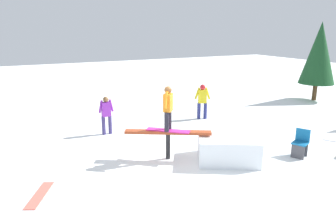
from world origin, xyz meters
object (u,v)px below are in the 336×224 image
at_px(folding_chair, 301,144).
at_px(pine_tree_far, 319,53).
at_px(main_rider_on_rail, 168,109).
at_px(bystander_yellow, 202,100).
at_px(loose_snowboard_coral, 40,195).
at_px(bystander_purple, 106,113).
at_px(rail_feature, 168,135).

bearing_deg(folding_chair, pine_tree_far, 102.36).
distance_m(main_rider_on_rail, bystander_yellow, 4.94).
relative_size(bystander_yellow, folding_chair, 1.77).
bearing_deg(pine_tree_far, loose_snowboard_coral, 16.81).
xyz_separation_m(bystander_purple, folding_chair, (-4.82, 4.96, -0.41)).
distance_m(folding_chair, pine_tree_far, 9.52).
xyz_separation_m(main_rider_on_rail, folding_chair, (-3.83, 1.72, -1.19)).
bearing_deg(bystander_yellow, loose_snowboard_coral, 56.64).
height_order(main_rider_on_rail, folding_chair, main_rider_on_rail).
bearing_deg(main_rider_on_rail, folding_chair, -162.00).
bearing_deg(rail_feature, loose_snowboard_coral, 39.61).
relative_size(bystander_purple, folding_chair, 1.67).
bearing_deg(folding_chair, main_rider_on_rail, -139.10).
xyz_separation_m(bystander_yellow, loose_snowboard_coral, (7.31, 4.11, -0.86)).
relative_size(rail_feature, bystander_yellow, 1.57).
bearing_deg(rail_feature, main_rider_on_rail, 0.00).
height_order(main_rider_on_rail, loose_snowboard_coral, main_rider_on_rail).
bearing_deg(folding_chair, bystander_purple, -160.72).
distance_m(rail_feature, main_rider_on_rail, 0.84).
xyz_separation_m(bystander_yellow, folding_chair, (-0.38, 5.18, -0.46)).
height_order(rail_feature, pine_tree_far, pine_tree_far).
relative_size(rail_feature, pine_tree_far, 0.57).
distance_m(rail_feature, pine_tree_far, 12.00).
xyz_separation_m(rail_feature, bystander_yellow, (-3.45, -3.46, 0.10)).
distance_m(bystander_yellow, folding_chair, 5.21).
bearing_deg(loose_snowboard_coral, pine_tree_far, 132.35).
bearing_deg(bystander_purple, main_rider_on_rail, 106.96).
distance_m(main_rider_on_rail, loose_snowboard_coral, 4.22).
bearing_deg(pine_tree_far, bystander_yellow, 3.20).
height_order(rail_feature, bystander_purple, bystander_purple).
height_order(folding_chair, pine_tree_far, pine_tree_far).
distance_m(bystander_purple, pine_tree_far, 12.34).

